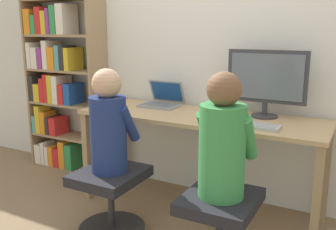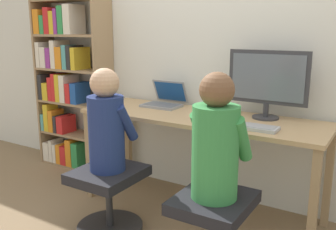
# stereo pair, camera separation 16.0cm
# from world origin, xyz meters

# --- Properties ---
(ground_plane) EXTENTS (14.00, 14.00, 0.00)m
(ground_plane) POSITION_xyz_m (0.00, 0.00, 0.00)
(ground_plane) COLOR #846B4C
(wall_back) EXTENTS (10.00, 0.05, 2.60)m
(wall_back) POSITION_xyz_m (0.00, 0.67, 1.30)
(wall_back) COLOR silver
(wall_back) RESTS_ON ground_plane
(desk) EXTENTS (1.87, 0.61, 0.77)m
(desk) POSITION_xyz_m (0.00, 0.30, 0.68)
(desk) COLOR tan
(desk) RESTS_ON ground_plane
(desktop_monitor) EXTENTS (0.58, 0.19, 0.49)m
(desktop_monitor) POSITION_xyz_m (0.44, 0.47, 1.03)
(desktop_monitor) COLOR #333338
(desktop_monitor) RESTS_ON desk
(laptop) EXTENTS (0.31, 0.29, 0.21)m
(laptop) POSITION_xyz_m (-0.42, 0.46, 0.81)
(laptop) COLOR gray
(laptop) RESTS_ON desk
(keyboard) EXTENTS (0.41, 0.14, 0.03)m
(keyboard) POSITION_xyz_m (0.42, 0.14, 0.78)
(keyboard) COLOR #B2B2B7
(keyboard) RESTS_ON desk
(computer_mouse_by_keyboard) EXTENTS (0.06, 0.12, 0.04)m
(computer_mouse_by_keyboard) POSITION_xyz_m (0.16, 0.13, 0.78)
(computer_mouse_by_keyboard) COLOR #99999E
(computer_mouse_by_keyboard) RESTS_ON desk
(office_chair_left) EXTENTS (0.47, 0.47, 0.45)m
(office_chair_left) POSITION_xyz_m (0.41, -0.31, 0.27)
(office_chair_left) COLOR #262628
(office_chair_left) RESTS_ON ground_plane
(office_chair_right) EXTENTS (0.47, 0.47, 0.45)m
(office_chair_right) POSITION_xyz_m (-0.39, -0.30, 0.27)
(office_chair_right) COLOR #262628
(office_chair_right) RESTS_ON ground_plane
(person_at_monitor) EXTENTS (0.33, 0.32, 0.72)m
(person_at_monitor) POSITION_xyz_m (0.41, -0.30, 0.78)
(person_at_monitor) COLOR #388C47
(person_at_monitor) RESTS_ON office_chair_left
(person_at_laptop) EXTENTS (0.30, 0.30, 0.70)m
(person_at_laptop) POSITION_xyz_m (-0.39, -0.30, 0.78)
(person_at_laptop) COLOR navy
(person_at_laptop) RESTS_ON office_chair_right
(bookshelf) EXTENTS (0.83, 0.27, 1.68)m
(bookshelf) POSITION_xyz_m (-1.60, 0.48, 0.86)
(bookshelf) COLOR #997A56
(bookshelf) RESTS_ON ground_plane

